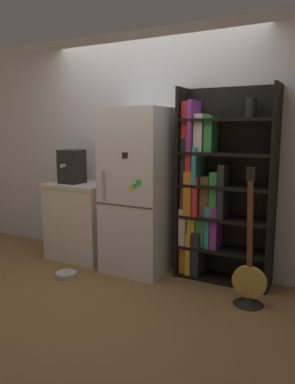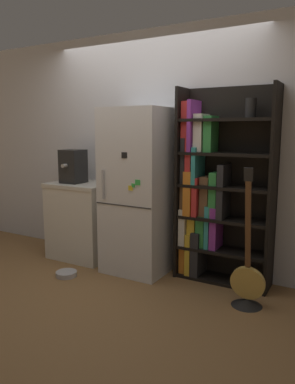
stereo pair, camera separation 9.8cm
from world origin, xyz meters
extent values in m
plane|color=olive|center=(0.00, 0.00, 0.00)|extent=(16.00, 16.00, 0.00)
cube|color=silver|center=(0.00, 0.47, 1.30)|extent=(8.00, 0.05, 2.60)
cube|color=silver|center=(0.00, 0.14, 0.87)|extent=(0.66, 0.61, 1.75)
cube|color=#333333|center=(0.00, -0.16, 0.77)|extent=(0.65, 0.01, 0.01)
cube|color=#B2B2B7|center=(-0.23, -0.18, 0.97)|extent=(0.02, 0.02, 0.30)
cube|color=green|center=(0.12, -0.17, 0.99)|extent=(0.04, 0.01, 0.04)
cube|color=green|center=(0.18, -0.17, 1.02)|extent=(0.05, 0.01, 0.05)
cube|color=black|center=(0.03, -0.17, 1.28)|extent=(0.06, 0.02, 0.06)
cube|color=yellow|center=(0.09, -0.17, 0.96)|extent=(0.05, 0.01, 0.05)
cube|color=black|center=(0.44, 0.29, 0.97)|extent=(0.03, 0.32, 1.94)
cube|color=black|center=(1.36, 0.29, 0.97)|extent=(0.03, 0.32, 1.94)
cube|color=black|center=(0.90, 0.43, 0.97)|extent=(0.95, 0.03, 1.94)
cube|color=black|center=(0.90, 0.29, 0.01)|extent=(0.89, 0.29, 0.03)
cube|color=black|center=(0.90, 0.29, 0.32)|extent=(0.89, 0.29, 0.03)
cube|color=black|center=(0.90, 0.29, 0.65)|extent=(0.89, 0.29, 0.03)
cube|color=black|center=(0.90, 0.29, 0.97)|extent=(0.89, 0.29, 0.03)
cube|color=black|center=(0.90, 0.29, 1.29)|extent=(0.89, 0.29, 0.03)
cube|color=black|center=(0.90, 0.29, 1.62)|extent=(0.89, 0.29, 0.03)
cube|color=orange|center=(0.50, 0.28, 0.27)|extent=(0.06, 0.21, 0.49)
cube|color=gold|center=(0.57, 0.29, 0.25)|extent=(0.06, 0.28, 0.44)
cube|color=#262628|center=(0.65, 0.28, 0.26)|extent=(0.09, 0.28, 0.46)
cube|color=silver|center=(0.50, 0.29, 0.53)|extent=(0.07, 0.28, 0.38)
cube|color=gold|center=(0.59, 0.29, 0.55)|extent=(0.08, 0.22, 0.42)
cube|color=#338C3F|center=(0.68, 0.30, 0.50)|extent=(0.09, 0.23, 0.33)
cube|color=teal|center=(0.76, 0.29, 0.56)|extent=(0.05, 0.24, 0.44)
cube|color=purple|center=(0.83, 0.29, 0.55)|extent=(0.07, 0.23, 0.43)
cube|color=brown|center=(0.49, 0.29, 0.86)|extent=(0.04, 0.22, 0.41)
cube|color=orange|center=(0.55, 0.28, 0.89)|extent=(0.08, 0.27, 0.45)
cube|color=red|center=(0.63, 0.28, 0.86)|extent=(0.05, 0.26, 0.39)
cube|color=brown|center=(0.72, 0.30, 0.86)|extent=(0.09, 0.23, 0.40)
cube|color=#338C3F|center=(0.81, 0.29, 0.89)|extent=(0.08, 0.23, 0.45)
cube|color=#262628|center=(0.89, 0.28, 0.93)|extent=(0.06, 0.26, 0.53)
cube|color=#262628|center=(0.49, 0.28, 1.21)|extent=(0.05, 0.21, 0.46)
cube|color=red|center=(0.55, 0.29, 1.18)|extent=(0.06, 0.25, 0.39)
cube|color=teal|center=(0.62, 0.28, 1.17)|extent=(0.04, 0.28, 0.37)
cube|color=red|center=(0.50, 0.30, 1.56)|extent=(0.07, 0.23, 0.49)
cube|color=purple|center=(0.57, 0.28, 1.56)|extent=(0.04, 0.28, 0.51)
cube|color=silver|center=(0.64, 0.29, 1.49)|extent=(0.09, 0.23, 0.37)
cube|color=#338C3F|center=(0.74, 0.29, 1.48)|extent=(0.08, 0.22, 0.35)
cylinder|color=black|center=(1.12, 0.29, 1.72)|extent=(0.10, 0.10, 0.18)
cube|color=silver|center=(-0.80, 0.17, 0.43)|extent=(0.72, 0.56, 0.87)
cube|color=beige|center=(-0.80, 0.17, 0.89)|extent=(0.74, 0.58, 0.04)
cube|color=black|center=(-0.89, 0.13, 1.10)|extent=(0.24, 0.25, 0.39)
cylinder|color=#A5A39E|center=(-0.89, -0.02, 1.12)|extent=(0.04, 0.06, 0.04)
cone|color=black|center=(1.27, -0.13, 0.03)|extent=(0.27, 0.27, 0.06)
cylinder|color=gold|center=(1.27, -0.13, 0.21)|extent=(0.30, 0.09, 0.30)
cube|color=brown|center=(1.27, -0.21, 0.74)|extent=(0.04, 0.13, 0.76)
cube|color=black|center=(1.27, -0.27, 1.17)|extent=(0.07, 0.04, 0.11)
cylinder|color=#B7B7BC|center=(-0.56, -0.41, 0.03)|extent=(0.22, 0.22, 0.05)
torus|color=#B7B7BC|center=(-0.56, -0.41, 0.05)|extent=(0.22, 0.22, 0.01)
camera|label=1|loc=(1.95, -3.29, 1.53)|focal=35.00mm
camera|label=2|loc=(2.04, -3.24, 1.53)|focal=35.00mm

